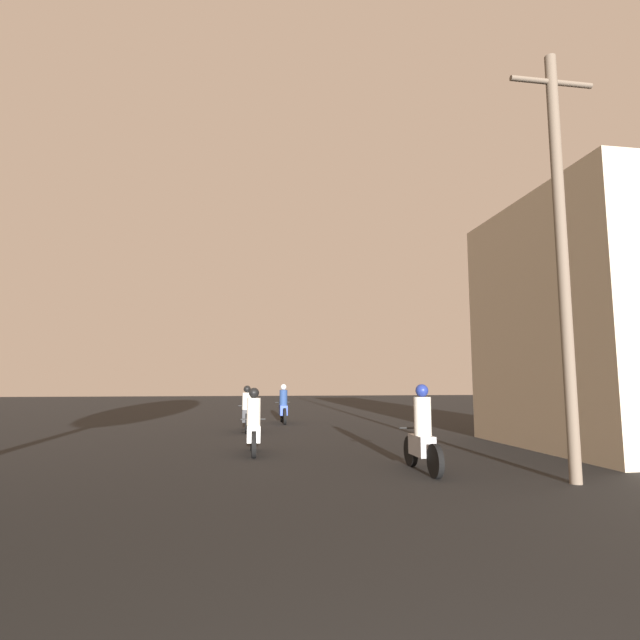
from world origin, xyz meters
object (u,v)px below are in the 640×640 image
object	(u,v)px
motorcycle_silver	(422,436)
motorcycle_blue	(283,407)
utility_pole_near	(562,250)
motorcycle_black	(247,413)
building_right_near	(604,323)
motorcycle_white	(253,427)

from	to	relation	value
motorcycle_silver	motorcycle_blue	bearing A→B (deg)	106.90
utility_pole_near	motorcycle_black	bearing A→B (deg)	118.66
motorcycle_silver	motorcycle_blue	world-z (taller)	motorcycle_silver
motorcycle_silver	motorcycle_blue	size ratio (longest dim) A/B	0.89
motorcycle_black	building_right_near	size ratio (longest dim) A/B	0.32
motorcycle_blue	utility_pole_near	size ratio (longest dim) A/B	0.28
motorcycle_black	utility_pole_near	bearing A→B (deg)	-67.63
motorcycle_white	utility_pole_near	xyz separation A→B (m)	(5.18, -4.27, 3.35)
motorcycle_white	motorcycle_black	world-z (taller)	motorcycle_black
motorcycle_silver	building_right_near	xyz separation A→B (m)	(5.91, 2.42, 2.54)
utility_pole_near	building_right_near	bearing A→B (deg)	45.29
motorcycle_white	utility_pole_near	distance (m)	7.50
building_right_near	utility_pole_near	bearing A→B (deg)	-134.71
motorcycle_white	building_right_near	world-z (taller)	building_right_near
motorcycle_white	building_right_near	xyz separation A→B (m)	(8.98, -0.43, 2.58)
motorcycle_silver	building_right_near	world-z (taller)	building_right_near
motorcycle_white	utility_pole_near	bearing A→B (deg)	-40.84
motorcycle_black	utility_pole_near	xyz separation A→B (m)	(5.28, -9.67, 3.34)
motorcycle_silver	motorcycle_white	world-z (taller)	motorcycle_silver
motorcycle_white	motorcycle_black	xyz separation A→B (m)	(-0.10, 5.40, 0.01)
motorcycle_white	motorcycle_black	distance (m)	5.40
building_right_near	utility_pole_near	size ratio (longest dim) A/B	0.84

